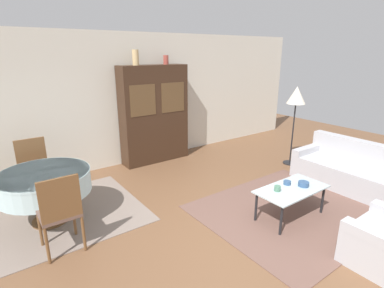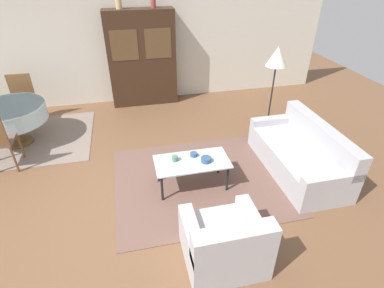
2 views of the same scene
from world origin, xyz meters
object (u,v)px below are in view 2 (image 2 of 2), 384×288
at_px(coffee_table, 192,164).
at_px(vase_short, 153,3).
at_px(couch, 300,155).
at_px(cup, 175,158).
at_px(dining_chair_far, 22,97).
at_px(vase_tall, 118,1).
at_px(floor_lamp, 277,60).
at_px(display_cabinet, 142,59).
at_px(dining_table, 10,114).
at_px(armchair, 225,243).
at_px(bowl_small, 194,154).
at_px(bowl, 206,160).

height_order(coffee_table, vase_short, vase_short).
bearing_deg(couch, cup, 88.58).
xyz_separation_m(dining_chair_far, vase_tall, (2.10, 0.51, 1.63)).
bearing_deg(couch, vase_tall, 37.91).
relative_size(coffee_table, cup, 12.20).
distance_m(dining_chair_far, floor_lamp, 4.98).
bearing_deg(vase_tall, display_cabinet, -0.14).
xyz_separation_m(couch, coffee_table, (-1.77, -0.02, 0.13)).
distance_m(couch, dining_chair_far, 5.38).
bearing_deg(dining_table, armchair, -48.38).
bearing_deg(display_cabinet, cup, -87.31).
bearing_deg(vase_tall, armchair, -80.05).
distance_m(coffee_table, vase_short, 3.69).
height_order(armchair, cup, armchair).
height_order(cup, bowl_small, cup).
xyz_separation_m(coffee_table, bowl, (0.19, -0.06, 0.08)).
xyz_separation_m(floor_lamp, cup, (-2.08, -1.29, -0.91)).
relative_size(armchair, vase_tall, 2.90).
bearing_deg(couch, vase_short, 29.52).
distance_m(armchair, bowl_small, 1.50).
xyz_separation_m(bowl, vase_tall, (-0.95, 3.31, 1.71)).
xyz_separation_m(dining_chair_far, vase_short, (2.79, 0.51, 1.58)).
distance_m(armchair, vase_tall, 5.07).
bearing_deg(vase_short, vase_tall, 180.00).
relative_size(couch, bowl, 12.32).
bearing_deg(bowl, cup, 164.21).
bearing_deg(vase_tall, coffee_table, -76.98).
height_order(display_cabinet, dining_table, display_cabinet).
distance_m(dining_chair_far, vase_tall, 2.71).
distance_m(display_cabinet, cup, 3.24).
bearing_deg(dining_chair_far, vase_short, -169.71).
relative_size(dining_table, cup, 13.80).
bearing_deg(display_cabinet, couch, -56.34).
distance_m(floor_lamp, cup, 2.62).
xyz_separation_m(floor_lamp, bowl_small, (-1.79, -1.24, -0.92)).
bearing_deg(floor_lamp, cup, -148.15).
xyz_separation_m(coffee_table, vase_short, (-0.06, 3.26, 1.74)).
distance_m(coffee_table, bowl_small, 0.15).
bearing_deg(vase_short, dining_table, -154.40).
xyz_separation_m(couch, dining_chair_far, (-4.63, 2.73, 0.29)).
xyz_separation_m(dining_table, vase_short, (2.79, 1.34, 1.55)).
height_order(dining_chair_far, cup, dining_chair_far).
xyz_separation_m(coffee_table, bowl_small, (0.05, 0.12, 0.07)).
bearing_deg(floor_lamp, coffee_table, -143.62).
xyz_separation_m(dining_table, dining_chair_far, (0.00, 0.83, -0.03)).
height_order(coffee_table, bowl, bowl).
relative_size(bowl_small, vase_short, 0.57).
bearing_deg(vase_short, couch, -60.48).
bearing_deg(dining_table, coffee_table, -33.87).
xyz_separation_m(armchair, coffee_table, (-0.06, 1.36, 0.12)).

